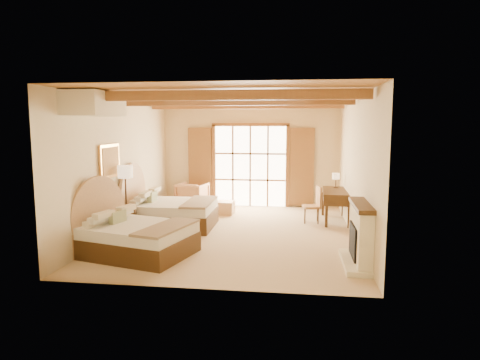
% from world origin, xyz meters
% --- Properties ---
extents(floor, '(7.00, 7.00, 0.00)m').
position_xyz_m(floor, '(0.00, 0.00, 0.00)').
color(floor, '#CDAD85').
rests_on(floor, ground).
extents(wall_back, '(5.50, 0.00, 5.50)m').
position_xyz_m(wall_back, '(0.00, 3.50, 1.60)').
color(wall_back, beige).
rests_on(wall_back, ground).
extents(wall_left, '(0.00, 7.00, 7.00)m').
position_xyz_m(wall_left, '(-2.75, 0.00, 1.60)').
color(wall_left, beige).
rests_on(wall_left, ground).
extents(wall_right, '(0.00, 7.00, 7.00)m').
position_xyz_m(wall_right, '(2.75, 0.00, 1.60)').
color(wall_right, beige).
rests_on(wall_right, ground).
extents(ceiling, '(7.00, 7.00, 0.00)m').
position_xyz_m(ceiling, '(0.00, 0.00, 3.20)').
color(ceiling, '#AE6B34').
rests_on(ceiling, ground).
extents(ceiling_beams, '(5.39, 4.60, 0.18)m').
position_xyz_m(ceiling_beams, '(0.00, 0.00, 3.08)').
color(ceiling_beams, olive).
rests_on(ceiling_beams, ceiling).
extents(french_doors, '(3.95, 0.08, 2.60)m').
position_xyz_m(french_doors, '(0.00, 3.44, 1.25)').
color(french_doors, white).
rests_on(french_doors, ground).
extents(fireplace, '(0.46, 1.40, 1.16)m').
position_xyz_m(fireplace, '(2.60, -2.00, 0.51)').
color(fireplace, beige).
rests_on(fireplace, ground).
extents(painting, '(0.06, 0.95, 0.75)m').
position_xyz_m(painting, '(-2.70, -0.75, 1.75)').
color(painting, '#E8A750').
rests_on(painting, wall_left).
extents(canopy_valance, '(0.70, 1.40, 0.45)m').
position_xyz_m(canopy_valance, '(-2.40, -2.00, 2.95)').
color(canopy_valance, '#F0E4C2').
rests_on(canopy_valance, ceiling).
extents(bed_near, '(2.39, 2.00, 1.33)m').
position_xyz_m(bed_near, '(-1.80, -1.93, 0.40)').
color(bed_near, '#3F2710').
rests_on(bed_near, floor).
extents(bed_far, '(2.13, 1.67, 1.40)m').
position_xyz_m(bed_far, '(-1.82, 0.41, 0.42)').
color(bed_far, '#3F2710').
rests_on(bed_far, floor).
extents(nightstand, '(0.68, 0.68, 0.65)m').
position_xyz_m(nightstand, '(-2.49, -0.57, 0.33)').
color(nightstand, '#3F2710').
rests_on(nightstand, floor).
extents(floor_lamp, '(0.34, 0.34, 1.62)m').
position_xyz_m(floor_lamp, '(-2.50, -0.41, 1.38)').
color(floor_lamp, '#342218').
rests_on(floor_lamp, floor).
extents(armchair, '(0.97, 0.99, 0.78)m').
position_xyz_m(armchair, '(-1.73, 2.87, 0.39)').
color(armchair, '#B87C52').
rests_on(armchair, floor).
extents(ottoman, '(0.54, 0.54, 0.37)m').
position_xyz_m(ottoman, '(-0.59, 2.12, 0.18)').
color(ottoman, tan).
rests_on(ottoman, floor).
extents(desk, '(0.73, 1.57, 0.83)m').
position_xyz_m(desk, '(2.48, 1.59, 0.45)').
color(desk, '#3F2710').
rests_on(desk, floor).
extents(desk_chair, '(0.50, 0.50, 0.96)m').
position_xyz_m(desk_chair, '(1.87, 1.35, 0.30)').
color(desk_chair, '#B27B3F').
rests_on(desk_chair, floor).
extents(desk_lamp, '(0.20, 0.20, 0.40)m').
position_xyz_m(desk_lamp, '(2.51, 2.05, 1.14)').
color(desk_lamp, '#342218').
rests_on(desk_lamp, desk).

